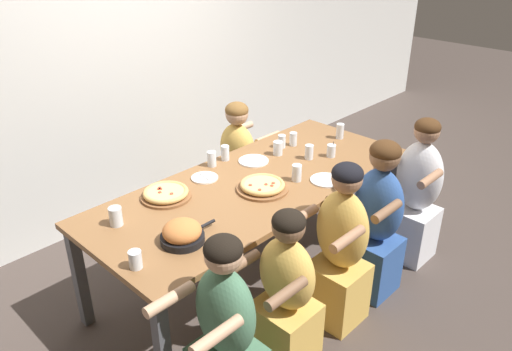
% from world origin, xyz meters
% --- Properties ---
extents(ground_plane, '(18.00, 18.00, 0.00)m').
position_xyz_m(ground_plane, '(0.00, 0.00, 0.00)').
color(ground_plane, '#423833').
rests_on(ground_plane, ground).
extents(restaurant_back_panel, '(10.00, 0.06, 3.20)m').
position_xyz_m(restaurant_back_panel, '(0.00, 1.52, 1.60)').
color(restaurant_back_panel, silver).
rests_on(restaurant_back_panel, ground).
extents(dining_table, '(2.48, 1.01, 0.79)m').
position_xyz_m(dining_table, '(0.00, 0.00, 0.72)').
color(dining_table, brown).
rests_on(dining_table, ground).
extents(pizza_board_main, '(0.34, 0.34, 0.05)m').
position_xyz_m(pizza_board_main, '(-0.57, 0.28, 0.82)').
color(pizza_board_main, brown).
rests_on(pizza_board_main, dining_table).
extents(pizza_board_second, '(0.36, 0.36, 0.06)m').
position_xyz_m(pizza_board_second, '(-0.05, -0.11, 0.82)').
color(pizza_board_second, brown).
rests_on(pizza_board_second, dining_table).
extents(skillet_bowl, '(0.37, 0.26, 0.13)m').
position_xyz_m(skillet_bowl, '(-0.82, -0.21, 0.84)').
color(skillet_bowl, black).
rests_on(skillet_bowl, dining_table).
extents(empty_plate_a, '(0.22, 0.22, 0.02)m').
position_xyz_m(empty_plate_a, '(0.35, -0.35, 0.79)').
color(empty_plate_a, white).
rests_on(empty_plate_a, dining_table).
extents(empty_plate_b, '(0.23, 0.23, 0.02)m').
position_xyz_m(empty_plate_b, '(0.23, 0.24, 0.79)').
color(empty_plate_b, white).
rests_on(empty_plate_b, dining_table).
extents(empty_plate_c, '(0.19, 0.19, 0.02)m').
position_xyz_m(empty_plate_c, '(-0.22, 0.30, 0.79)').
color(empty_plate_c, white).
rests_on(empty_plate_c, dining_table).
extents(cocktail_glass_blue, '(0.07, 0.07, 0.12)m').
position_xyz_m(cocktail_glass_blue, '(0.71, -0.12, 0.83)').
color(cocktail_glass_blue, silver).
rests_on(cocktail_glass_blue, dining_table).
extents(drinking_glass_a, '(0.06, 0.06, 0.11)m').
position_xyz_m(drinking_glass_a, '(0.58, 0.27, 0.84)').
color(drinking_glass_a, silver).
rests_on(drinking_glass_a, dining_table).
extents(drinking_glass_b, '(0.07, 0.07, 0.11)m').
position_xyz_m(drinking_glass_b, '(0.56, -0.03, 0.85)').
color(drinking_glass_b, silver).
rests_on(drinking_glass_b, dining_table).
extents(drinking_glass_c, '(0.07, 0.07, 0.10)m').
position_xyz_m(drinking_glass_c, '(-1.14, -0.22, 0.83)').
color(drinking_glass_c, silver).
rests_on(drinking_glass_c, dining_table).
extents(drinking_glass_d, '(0.07, 0.07, 0.12)m').
position_xyz_m(drinking_glass_d, '(0.21, -0.19, 0.84)').
color(drinking_glass_d, silver).
rests_on(drinking_glass_d, dining_table).
extents(drinking_glass_e, '(0.08, 0.08, 0.12)m').
position_xyz_m(drinking_glass_e, '(-0.99, 0.22, 0.84)').
color(drinking_glass_e, silver).
rests_on(drinking_glass_e, dining_table).
extents(drinking_glass_f, '(0.07, 0.07, 0.11)m').
position_xyz_m(drinking_glass_f, '(-0.04, 0.42, 0.85)').
color(drinking_glass_f, silver).
rests_on(drinking_glass_f, dining_table).
extents(drinking_glass_g, '(0.08, 0.08, 0.11)m').
position_xyz_m(drinking_glass_g, '(0.45, 0.20, 0.84)').
color(drinking_glass_g, silver).
rests_on(drinking_glass_g, dining_table).
extents(drinking_glass_h, '(0.06, 0.06, 0.13)m').
position_xyz_m(drinking_glass_h, '(1.06, 0.04, 0.84)').
color(drinking_glass_h, silver).
rests_on(drinking_glass_h, dining_table).
extents(drinking_glass_i, '(0.06, 0.06, 0.11)m').
position_xyz_m(drinking_glass_i, '(0.68, 0.23, 0.84)').
color(drinking_glass_i, silver).
rests_on(drinking_glass_i, dining_table).
extents(drinking_glass_j, '(0.06, 0.06, 0.12)m').
position_xyz_m(drinking_glass_j, '(0.10, 0.42, 0.85)').
color(drinking_glass_j, silver).
rests_on(drinking_glass_j, dining_table).
extents(diner_near_right, '(0.51, 0.40, 1.18)m').
position_xyz_m(diner_near_right, '(1.02, -0.73, 0.54)').
color(diner_near_right, silver).
rests_on(diner_near_right, ground).
extents(diner_near_left, '(0.51, 0.40, 1.13)m').
position_xyz_m(diner_near_left, '(-0.98, -0.73, 0.52)').
color(diner_near_left, '#477556').
rests_on(diner_near_left, ground).
extents(diner_near_midleft, '(0.51, 0.40, 1.07)m').
position_xyz_m(diner_near_midleft, '(-0.51, -0.73, 0.48)').
color(diner_near_midleft, gold).
rests_on(diner_near_midleft, ground).
extents(diner_near_midright, '(0.51, 0.40, 1.18)m').
position_xyz_m(diner_near_midright, '(0.45, -0.73, 0.55)').
color(diner_near_midright, '#2D5193').
rests_on(diner_near_midright, ground).
extents(diner_near_center, '(0.51, 0.40, 1.16)m').
position_xyz_m(diner_near_center, '(0.02, -0.73, 0.53)').
color(diner_near_center, gold).
rests_on(diner_near_center, ground).
extents(diner_far_midright, '(0.51, 0.40, 1.08)m').
position_xyz_m(diner_far_midright, '(0.52, 0.73, 0.50)').
color(diner_far_midright, gold).
rests_on(diner_far_midright, ground).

